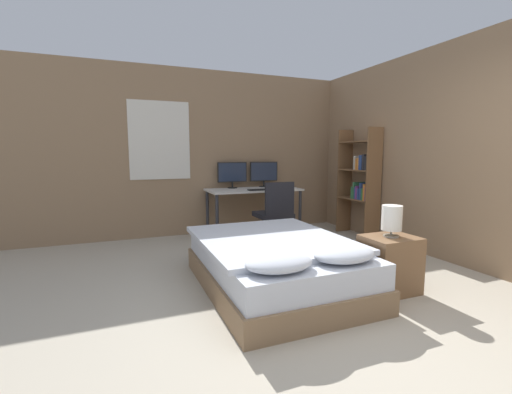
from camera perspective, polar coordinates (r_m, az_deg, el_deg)
The scene contains 13 objects.
ground_plane at distance 2.81m, azimuth 22.10°, elevation -21.92°, with size 20.00×20.00×0.00m, color #B2A893.
wall_back at distance 5.92m, azimuth -4.88°, elevation 7.31°, with size 12.00×0.08×2.70m.
wall_side_right at distance 4.99m, azimuth 27.86°, elevation 6.49°, with size 0.06×12.00×2.70m.
bed at distance 3.49m, azimuth 3.28°, elevation -10.99°, with size 1.41×1.94×0.57m.
nightstand at distance 3.63m, azimuth 21.36°, elevation -10.38°, with size 0.49×0.41×0.55m.
bedside_lamp at distance 3.53m, azimuth 21.70°, elevation -3.35°, with size 0.19×0.19×0.30m.
desk at distance 5.67m, azimuth -0.39°, elevation 0.51°, with size 1.53×0.70×0.76m.
monitor_left at distance 5.78m, azimuth -3.97°, elevation 3.97°, with size 0.51×0.16×0.44m.
monitor_right at distance 5.98m, azimuth 1.31°, elevation 4.10°, with size 0.51×0.16×0.44m.
keyboard at distance 5.44m, azimuth 0.55°, elevation 1.23°, with size 0.36×0.13×0.02m.
computer_mouse at distance 5.54m, azimuth 3.14°, elevation 1.43°, with size 0.07×0.05×0.04m.
office_chair at distance 5.05m, azimuth 3.13°, elevation -3.67°, with size 0.52×0.52×0.94m.
bookshelf at distance 5.73m, azimuth 17.15°, elevation 2.97°, with size 0.29×0.74×1.74m.
Camera 1 is at (-1.75, -1.73, 1.35)m, focal length 24.00 mm.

